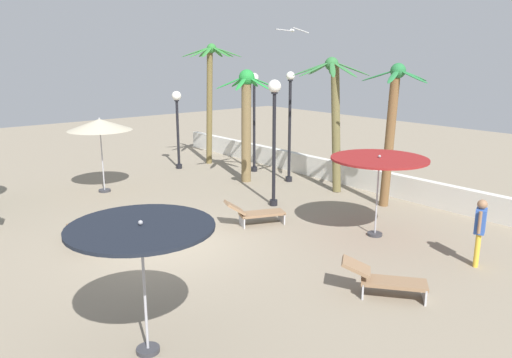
# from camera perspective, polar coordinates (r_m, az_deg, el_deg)

# --- Properties ---
(ground_plane) EXTENTS (56.00, 56.00, 0.00)m
(ground_plane) POSITION_cam_1_polar(r_m,az_deg,el_deg) (14.18, -9.97, -7.48)
(ground_plane) COLOR gray
(boundary_wall) EXTENTS (25.20, 0.30, 0.86)m
(boundary_wall) POSITION_cam_1_polar(r_m,az_deg,el_deg) (19.85, 13.16, -0.10)
(boundary_wall) COLOR silver
(boundary_wall) RESTS_ON ground_plane
(patio_umbrella_0) EXTENTS (2.74, 2.74, 2.41)m
(patio_umbrella_0) POSITION_cam_1_polar(r_m,az_deg,el_deg) (14.49, 13.95, 1.93)
(patio_umbrella_0) COLOR #333338
(patio_umbrella_0) RESTS_ON ground_plane
(patio_umbrella_1) EXTENTS (2.40, 2.40, 2.87)m
(patio_umbrella_1) POSITION_cam_1_polar(r_m,az_deg,el_deg) (19.69, -17.49, 5.92)
(patio_umbrella_1) COLOR #333338
(patio_umbrella_1) RESTS_ON ground_plane
(patio_umbrella_2) EXTENTS (2.49, 2.49, 2.47)m
(patio_umbrella_2) POSITION_cam_1_polar(r_m,az_deg,el_deg) (8.59, -13.04, -6.04)
(patio_umbrella_2) COLOR #333338
(patio_umbrella_2) RESTS_ON ground_plane
(palm_tree_0) EXTENTS (2.52, 2.31, 4.61)m
(palm_tree_0) POSITION_cam_1_polar(r_m,az_deg,el_deg) (20.35, -1.10, 7.55)
(palm_tree_0) COLOR brown
(palm_tree_0) RESTS_ON ground_plane
(palm_tree_1) EXTENTS (2.94, 2.96, 5.09)m
(palm_tree_1) POSITION_cam_1_polar(r_m,az_deg,el_deg) (19.15, 8.97, 8.19)
(palm_tree_1) COLOR brown
(palm_tree_1) RESTS_ON ground_plane
(palm_tree_2) EXTENTS (2.33, 2.32, 4.91)m
(palm_tree_2) POSITION_cam_1_polar(r_m,az_deg,el_deg) (17.42, 15.34, 6.49)
(palm_tree_2) COLOR brown
(palm_tree_2) RESTS_ON ground_plane
(palm_tree_3) EXTENTS (2.79, 2.78, 5.68)m
(palm_tree_3) POSITION_cam_1_polar(r_m,az_deg,el_deg) (23.80, -5.26, 10.35)
(palm_tree_3) COLOR brown
(palm_tree_3) RESTS_ON ground_plane
(lamp_post_0) EXTENTS (0.35, 0.35, 4.52)m
(lamp_post_0) POSITION_cam_1_polar(r_m,az_deg,el_deg) (20.42, 3.90, 7.03)
(lamp_post_0) COLOR black
(lamp_post_0) RESTS_ON ground_plane
(lamp_post_1) EXTENTS (0.39, 0.39, 4.40)m
(lamp_post_1) POSITION_cam_1_polar(r_m,az_deg,el_deg) (22.22, -0.21, 7.92)
(lamp_post_1) COLOR black
(lamp_post_1) RESTS_ON ground_plane
(lamp_post_2) EXTENTS (0.44, 0.44, 4.36)m
(lamp_post_2) POSITION_cam_1_polar(r_m,az_deg,el_deg) (16.93, 2.10, 6.62)
(lamp_post_2) COLOR black
(lamp_post_2) RESTS_ON ground_plane
(lamp_post_3) EXTENTS (0.43, 0.43, 3.58)m
(lamp_post_3) POSITION_cam_1_polar(r_m,az_deg,el_deg) (23.13, -9.02, 7.08)
(lamp_post_3) COLOR black
(lamp_post_3) RESTS_ON ground_plane
(lounge_chair_0) EXTENTS (1.22, 1.94, 0.83)m
(lounge_chair_0) POSITION_cam_1_polar(r_m,az_deg,el_deg) (15.44, -0.14, -3.89)
(lounge_chair_0) COLOR #B7B7BC
(lounge_chair_0) RESTS_ON ground_plane
(lounge_chair_1) EXTENTS (1.89, 0.64, 0.83)m
(lounge_chair_1) POSITION_cam_1_polar(r_m,az_deg,el_deg) (14.70, -18.92, -5.60)
(lounge_chair_1) COLOR #B7B7BC
(lounge_chair_1) RESTS_ON ground_plane
(lounge_chair_2) EXTENTS (1.79, 1.57, 0.81)m
(lounge_chair_2) POSITION_cam_1_polar(r_m,az_deg,el_deg) (11.37, 14.42, -11.08)
(lounge_chair_2) COLOR #B7B7BC
(lounge_chair_2) RESTS_ON ground_plane
(guest_0) EXTENTS (0.36, 0.53, 1.73)m
(guest_0) POSITION_cam_1_polar(r_m,az_deg,el_deg) (13.48, 24.30, -4.94)
(guest_0) COLOR gold
(guest_0) RESTS_ON ground_plane
(seagull_0) EXTENTS (0.71, 1.25, 0.22)m
(seagull_0) POSITION_cam_1_polar(r_m,az_deg,el_deg) (20.10, 4.19, 16.64)
(seagull_0) COLOR white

